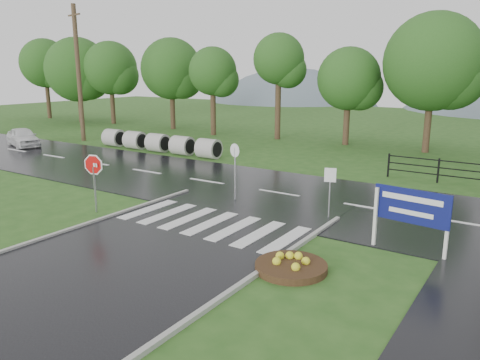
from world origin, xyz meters
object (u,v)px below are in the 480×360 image
Objects in this scene: stop_sign at (94,169)px; culvert_pipes at (158,143)px; car_white at (24,146)px; estate_billboard at (411,210)px.

culvert_pipes is at bearing 123.13° from stop_sign.
culvert_pipes is at bearing -50.24° from car_white.
stop_sign reaches higher than car_white.
stop_sign reaches higher than estate_billboard.
stop_sign is 18.42m from car_white.
estate_billboard is (18.35, -8.83, 0.75)m from culvert_pipes.
car_white is (-16.71, 7.55, -1.68)m from stop_sign.
car_white is (-27.74, 5.16, -1.35)m from estate_billboard.
culvert_pipes is 4.07× the size of stop_sign.
culvert_pipes is 20.38m from estate_billboard.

